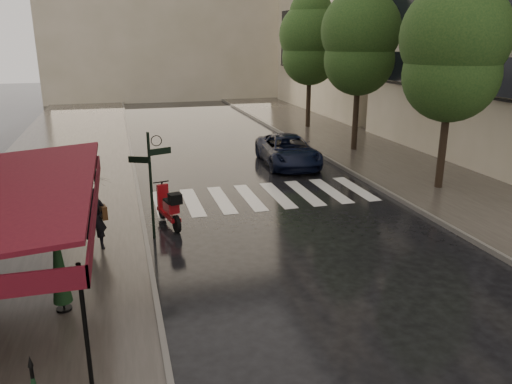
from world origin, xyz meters
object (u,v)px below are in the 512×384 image
parked_car (288,150)px  parasol_back (58,261)px  scooter (169,208)px  pedestrian_with_umbrella (92,190)px

parked_car → parasol_back: bearing=-124.5°
scooter → parked_car: (6.01, 6.36, 0.09)m
pedestrian_with_umbrella → parasol_back: size_ratio=1.20×
pedestrian_with_umbrella → parked_car: pedestrian_with_umbrella is taller
parked_car → parasol_back: size_ratio=2.33×
pedestrian_with_umbrella → scooter: pedestrian_with_umbrella is taller
parasol_back → pedestrian_with_umbrella: bearing=79.3°
pedestrian_with_umbrella → parasol_back: (-0.59, -3.10, -0.53)m
pedestrian_with_umbrella → parked_car: 11.37m
parasol_back → parked_car: bearing=51.7°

